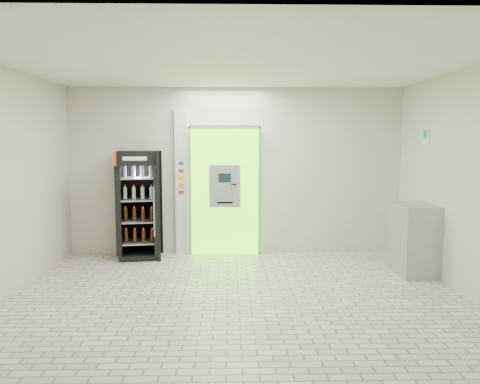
{
  "coord_description": "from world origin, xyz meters",
  "views": [
    {
      "loc": [
        -0.11,
        -5.96,
        2.01
      ],
      "look_at": [
        0.05,
        1.2,
        1.26
      ],
      "focal_mm": 35.0,
      "sensor_mm": 36.0,
      "label": 1
    }
  ],
  "objects": [
    {
      "name": "exit_sign",
      "position": [
        2.99,
        1.4,
        2.12
      ],
      "size": [
        0.02,
        0.22,
        0.26
      ],
      "color": "white",
      "rests_on": "room_shell"
    },
    {
      "name": "ground",
      "position": [
        0.0,
        0.0,
        0.0
      ],
      "size": [
        6.0,
        6.0,
        0.0
      ],
      "primitive_type": "plane",
      "color": "beige",
      "rests_on": "ground"
    },
    {
      "name": "room_shell",
      "position": [
        0.0,
        0.0,
        1.84
      ],
      "size": [
        6.0,
        6.0,
        6.0
      ],
      "color": "beige",
      "rests_on": "ground"
    },
    {
      "name": "pillar",
      "position": [
        -0.98,
        2.45,
        1.3
      ],
      "size": [
        0.22,
        0.11,
        2.6
      ],
      "color": "silver",
      "rests_on": "ground"
    },
    {
      "name": "beverage_cooler",
      "position": [
        -1.69,
        2.18,
        0.9
      ],
      "size": [
        0.8,
        0.75,
        1.88
      ],
      "rotation": [
        0.0,
        0.0,
        0.16
      ],
      "color": "black",
      "rests_on": "ground"
    },
    {
      "name": "steel_cabinet",
      "position": [
        2.72,
        1.06,
        0.54
      ],
      "size": [
        0.57,
        0.83,
        1.08
      ],
      "rotation": [
        0.0,
        0.0,
        0.03
      ],
      "color": "#9C9EA3",
      "rests_on": "ground"
    },
    {
      "name": "atm_assembly",
      "position": [
        -0.2,
        2.41,
        1.17
      ],
      "size": [
        1.3,
        0.24,
        2.33
      ],
      "color": "#63FB11",
      "rests_on": "ground"
    }
  ]
}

